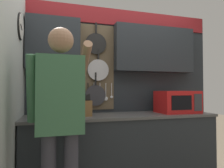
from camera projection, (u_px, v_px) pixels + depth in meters
base_cabinet_counter at (122, 152)px, 2.42m from camera, size 2.29×0.59×0.91m
back_wall_unit at (117, 73)px, 2.70m from camera, size 2.86×0.20×2.32m
side_wall at (10, 94)px, 1.72m from camera, size 0.07×1.60×2.32m
microwave at (177, 102)px, 2.62m from camera, size 0.51×0.36×0.29m
knife_block at (86, 108)px, 2.29m from camera, size 0.13×0.16×0.26m
utensil_crock at (67, 109)px, 2.23m from camera, size 0.12×0.12×0.32m
person at (60, 110)px, 1.67m from camera, size 0.54×0.62×1.73m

